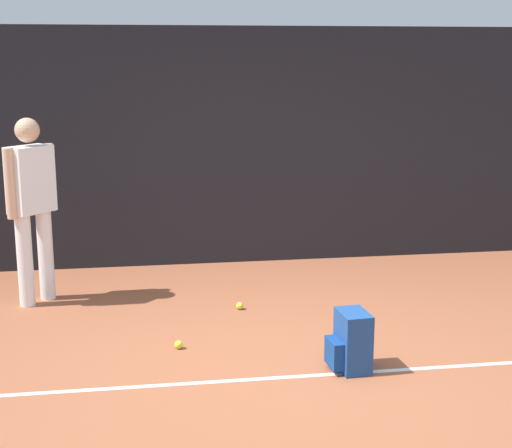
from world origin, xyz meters
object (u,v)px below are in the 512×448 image
Objects in this scene: tennis_player at (32,200)px; tennis_ball_by_fence at (179,345)px; tennis_ball_near_player at (240,306)px; backpack at (351,342)px.

tennis_ball_by_fence is at bearing 84.79° from tennis_player.
tennis_ball_near_player and tennis_ball_by_fence have the same top height.
tennis_player is 25.76× the size of tennis_ball_near_player.
tennis_player is at bearing 164.64° from tennis_ball_near_player.
backpack is 6.67× the size of tennis_ball_near_player.
tennis_ball_near_player is 1.04m from tennis_ball_by_fence.
backpack reaches higher than tennis_ball_by_fence.
tennis_player reaches higher than backpack.
tennis_ball_near_player is (-0.62, 1.45, -0.18)m from backpack.
tennis_ball_near_player is 1.00× the size of tennis_ball_by_fence.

